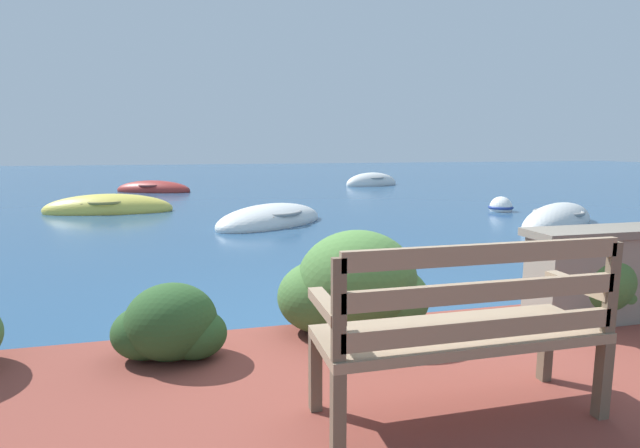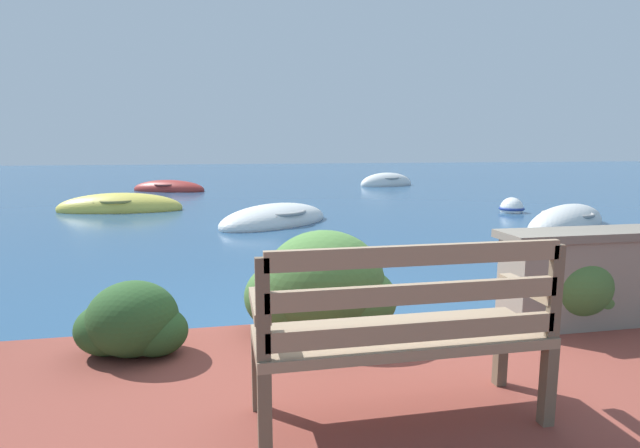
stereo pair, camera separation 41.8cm
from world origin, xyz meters
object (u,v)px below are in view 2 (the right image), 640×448
object	(u,v)px
mooring_buoy	(512,209)
rowboat_nearest	(567,225)
rowboat_outer	(169,189)
rowboat_distant	(386,184)
rowboat_mid	(275,221)
rowboat_far	(120,208)
park_bench	(404,329)

from	to	relation	value
mooring_buoy	rowboat_nearest	bearing A→B (deg)	-96.68
rowboat_outer	rowboat_distant	size ratio (longest dim) A/B	1.14
rowboat_outer	rowboat_nearest	bearing A→B (deg)	153.82
rowboat_mid	rowboat_distant	size ratio (longest dim) A/B	1.18
rowboat_mid	rowboat_outer	xyz separation A→B (m)	(-2.85, 8.06, -0.00)
rowboat_mid	mooring_buoy	size ratio (longest dim) A/B	4.98
rowboat_far	mooring_buoy	bearing A→B (deg)	169.43
rowboat_far	rowboat_distant	size ratio (longest dim) A/B	1.21
rowboat_nearest	rowboat_mid	bearing A→B (deg)	128.33
rowboat_nearest	rowboat_far	distance (m)	9.96
park_bench	rowboat_nearest	xyz separation A→B (m)	(5.64, 6.18, -0.64)
rowboat_nearest	rowboat_mid	world-z (taller)	rowboat_nearest
park_bench	rowboat_distant	bearing A→B (deg)	71.96
rowboat_far	rowboat_nearest	bearing A→B (deg)	156.09
mooring_buoy	rowboat_far	bearing A→B (deg)	166.96
park_bench	rowboat_nearest	bearing A→B (deg)	48.02
rowboat_nearest	rowboat_mid	distance (m)	5.70
rowboat_distant	mooring_buoy	world-z (taller)	rowboat_distant
rowboat_nearest	rowboat_far	size ratio (longest dim) A/B	1.01
park_bench	rowboat_far	distance (m)	11.12
rowboat_outer	mooring_buoy	bearing A→B (deg)	162.42
rowboat_nearest	park_bench	bearing A→B (deg)	-167.00
rowboat_mid	rowboat_distant	world-z (taller)	rowboat_distant
rowboat_outer	mooring_buoy	distance (m)	11.34
rowboat_mid	mooring_buoy	xyz separation A→B (m)	(5.71, 0.63, 0.03)
rowboat_far	mooring_buoy	distance (m)	9.44
rowboat_distant	rowboat_outer	bearing A→B (deg)	169.55
rowboat_mid	mooring_buoy	bearing A→B (deg)	147.34
rowboat_nearest	rowboat_outer	xyz separation A→B (m)	(-8.30, 9.73, -0.01)
park_bench	mooring_buoy	world-z (taller)	park_bench
park_bench	rowboat_nearest	distance (m)	8.39
rowboat_nearest	rowboat_far	world-z (taller)	rowboat_nearest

